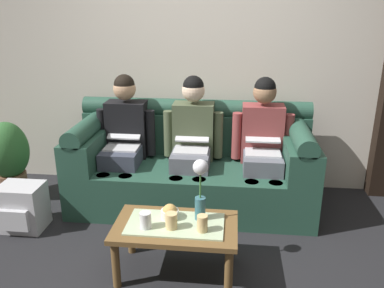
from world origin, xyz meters
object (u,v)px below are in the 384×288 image
(cup_near_left, at_px, (171,221))
(person_right, at_px, (263,140))
(person_middle, at_px, (192,138))
(cup_far_center, at_px, (202,223))
(couch, at_px, (192,167))
(backpack_left, at_px, (22,207))
(person_left, at_px, (124,136))
(cup_near_right, at_px, (146,220))
(coffee_table, at_px, (176,231))
(potted_plant, at_px, (8,157))
(snack_bowl, at_px, (170,212))
(flower_vase, at_px, (200,186))

(cup_near_left, bearing_deg, person_right, 59.93)
(person_middle, bearing_deg, cup_far_center, -80.56)
(couch, distance_m, backpack_left, 1.54)
(couch, relative_size, person_left, 1.81)
(person_middle, bearing_deg, cup_near_right, -99.40)
(coffee_table, bearing_deg, cup_near_left, -105.19)
(couch, height_order, coffee_table, couch)
(person_right, relative_size, backpack_left, 3.07)
(potted_plant, bearing_deg, coffee_table, -28.97)
(cup_near_right, distance_m, backpack_left, 1.33)
(person_right, bearing_deg, cup_far_center, -111.34)
(snack_bowl, relative_size, backpack_left, 0.32)
(coffee_table, relative_size, snack_bowl, 6.74)
(flower_vase, xyz_separation_m, cup_near_right, (-0.36, -0.16, -0.20))
(coffee_table, xyz_separation_m, potted_plant, (-1.78, 0.99, 0.10))
(coffee_table, distance_m, potted_plant, 2.04)
(cup_near_left, xyz_separation_m, cup_near_right, (-0.17, -0.01, 0.00))
(couch, bearing_deg, cup_near_right, -99.37)
(person_right, relative_size, cup_near_right, 10.73)
(snack_bowl, bearing_deg, person_right, 55.50)
(couch, distance_m, potted_plant, 1.79)
(cup_near_right, xyz_separation_m, cup_far_center, (0.38, -0.00, 0.00))
(person_middle, height_order, potted_plant, person_middle)
(person_middle, xyz_separation_m, cup_near_right, (-0.19, -1.16, -0.21))
(person_right, height_order, backpack_left, person_right)
(flower_vase, xyz_separation_m, potted_plant, (-1.95, 0.91, -0.22))
(cup_near_left, xyz_separation_m, backpack_left, (-1.37, 0.51, -0.25))
(couch, xyz_separation_m, flower_vase, (0.16, -1.00, 0.28))
(coffee_table, bearing_deg, person_right, 59.16)
(person_left, distance_m, cup_near_right, 1.26)
(person_left, height_order, snack_bowl, person_left)
(couch, bearing_deg, cup_near_left, -90.86)
(person_left, distance_m, person_middle, 0.64)
(person_left, relative_size, person_middle, 1.00)
(person_right, height_order, cup_near_right, person_right)
(person_right, bearing_deg, cup_near_left, -120.07)
(couch, distance_m, person_middle, 0.29)
(person_left, bearing_deg, couch, 0.31)
(coffee_table, bearing_deg, person_middle, 90.00)
(cup_near_left, distance_m, potted_plant, 2.06)
(flower_vase, bearing_deg, person_middle, 99.31)
(snack_bowl, height_order, cup_near_right, cup_near_right)
(cup_far_center, relative_size, backpack_left, 0.29)
(flower_vase, bearing_deg, snack_bowl, -177.02)
(person_left, bearing_deg, snack_bowl, -59.50)
(person_middle, bearing_deg, coffee_table, -90.00)
(person_left, relative_size, coffee_table, 1.43)
(coffee_table, distance_m, cup_far_center, 0.24)
(person_right, height_order, cup_far_center, person_right)
(person_middle, xyz_separation_m, flower_vase, (0.16, -1.00, -0.01))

